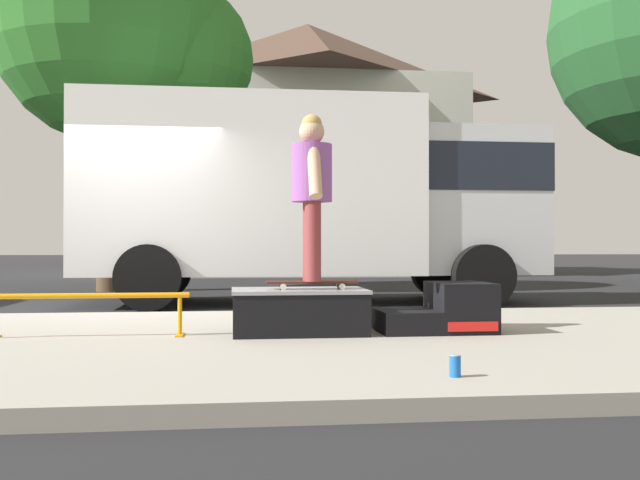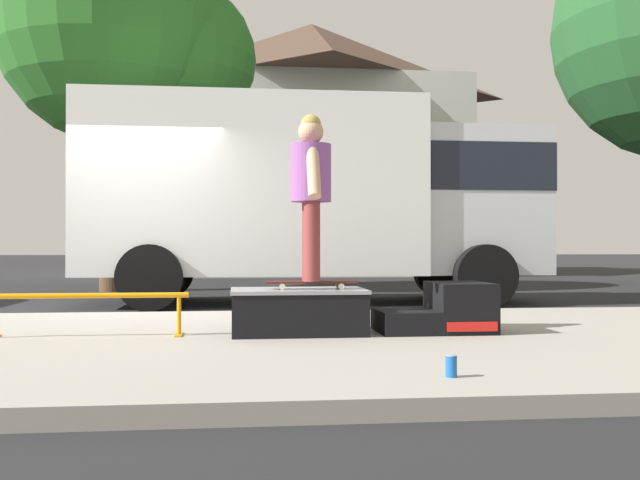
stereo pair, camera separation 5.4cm
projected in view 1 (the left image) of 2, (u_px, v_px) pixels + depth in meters
The scene contains 11 objects.
ground_plane at pixel (116, 318), 8.76m from camera, with size 140.00×140.00×0.00m, color black.
sidewalk_slab at pixel (56, 348), 5.78m from camera, with size 50.00×5.00×0.12m, color gray.
skate_box at pixel (299, 310), 6.24m from camera, with size 1.15×0.72×0.38m.
kicker_ramp at pixel (444, 311), 6.39m from camera, with size 0.98×0.68×0.43m.
grind_rail at pixel (88, 303), 6.02m from camera, with size 1.66×0.28×0.36m.
skateboard at pixel (312, 283), 6.22m from camera, with size 0.78×0.22×0.07m.
skater_kid at pixel (312, 183), 6.23m from camera, with size 0.35×0.74×1.43m.
soda_can at pixel (455, 366), 4.16m from camera, with size 0.07×0.07×0.13m.
box_truck at pixel (313, 193), 11.28m from camera, with size 6.91×2.63×3.05m.
street_tree_neighbour at pixel (126, 35), 14.20m from camera, with size 5.04×4.59×7.44m.
house_behind at pixel (308, 146), 24.45m from camera, with size 9.54×8.23×8.40m.
Camera 1 is at (1.39, -9.00, 0.86)m, focal length 40.87 mm.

